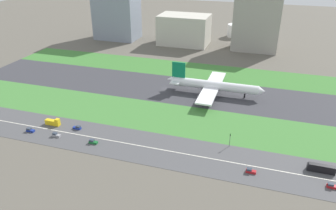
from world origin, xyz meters
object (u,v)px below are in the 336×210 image
car_0 (250,171)px  bus_0 (321,168)px  airliner (212,85)px  traffic_light (230,139)px  terminal_building (117,12)px  car_6 (77,128)px  hangar_building (184,30)px  truck_0 (53,122)px  car_4 (93,142)px  fuel_tank_west (235,31)px  car_2 (56,135)px  car_5 (332,186)px  car_3 (30,130)px  office_tower (257,21)px

car_0 → bus_0: 30.94m
car_0 → airliner: bearing=-67.7°
traffic_light → terminal_building: (-143.21, 174.01, 23.57)m
car_6 → hangar_building: (9.92, 182.00, 13.35)m
airliner → truck_0: (-75.65, -68.00, -4.56)m
car_0 → car_4: 77.33m
fuel_tank_west → car_2: bearing=-104.6°
hangar_building → car_0: bearing=-66.8°
car_4 → fuel_tank_west: size_ratio=0.26×
airliner → car_0: airliner is taller
car_6 → terminal_building: (-62.55, 182.00, 26.94)m
car_5 → terminal_building: 269.79m
car_5 → truck_0: (-140.22, 10.00, 0.75)m
truck_0 → car_3: (-7.36, -10.00, -0.75)m
terminal_building → bus_0: bearing=-44.7°
car_5 → car_3: (-147.58, 0.00, 0.00)m
bus_0 → truck_0: bearing=180.0°
truck_0 → airliner: bearing=42.0°
office_tower → car_3: bearing=-117.8°
truck_0 → car_0: size_ratio=1.91×
hangar_building → office_tower: 69.81m
airliner → car_0: (31.92, -78.00, -5.31)m
terminal_building → hangar_building: terminal_building is taller
terminal_building → office_tower: (141.13, 0.00, -0.97)m
bus_0 → hangar_building: size_ratio=0.24×
airliner → car_2: size_ratio=14.77×
car_5 → bus_0: 10.59m
fuel_tank_west → traffic_light: bearing=-83.4°
truck_0 → traffic_light: 96.19m
terminal_building → hangar_building: (72.47, 0.00, -13.60)m
truck_0 → car_6: 15.19m
traffic_light → office_tower: size_ratio=0.13×
truck_0 → traffic_light: size_ratio=1.17×
car_0 → traffic_light: 21.76m
truck_0 → car_4: 31.86m
traffic_light → fuel_tank_west: (-25.50, 219.01, 2.26)m
car_6 → fuel_tank_west: fuel_tank_west is taller
airliner → car_5: size_ratio=14.77×
bus_0 → car_5: bearing=-71.3°
truck_0 → fuel_tank_west: (70.32, 227.00, 4.88)m
traffic_light → office_tower: (-2.08, 174.01, 22.60)m
car_5 → car_4: (-109.98, 0.00, 0.00)m
car_0 → fuel_tank_west: 239.98m
car_3 → fuel_tank_west: (77.68, 237.00, 5.63)m
car_2 → fuel_tank_west: (61.67, 237.00, 5.63)m
airliner → car_3: (-83.01, -78.00, -5.31)m
bus_0 → traffic_light: 41.87m
airliner → truck_0: bearing=-138.0°
car_5 → car_6: bearing=-4.6°
office_tower → airliner: bearing=-99.0°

